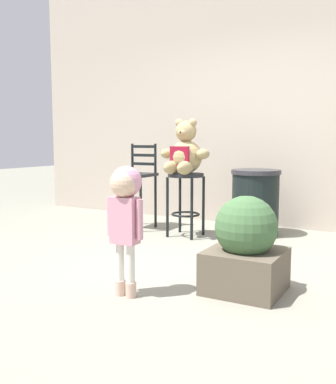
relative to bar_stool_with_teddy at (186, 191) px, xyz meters
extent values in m
plane|color=gray|center=(0.51, -1.13, -0.52)|extent=(24.00, 24.00, 0.00)
cube|color=#B7A998|center=(0.51, 1.18, 1.24)|extent=(6.97, 0.30, 3.52)
cylinder|color=#222428|center=(0.00, 0.00, 0.18)|extent=(0.41, 0.41, 0.04)
cylinder|color=black|center=(-0.15, -0.15, -0.18)|extent=(0.03, 0.03, 0.68)
cylinder|color=black|center=(0.15, -0.15, -0.18)|extent=(0.03, 0.03, 0.68)
cylinder|color=black|center=(-0.15, 0.15, -0.18)|extent=(0.03, 0.03, 0.68)
cylinder|color=black|center=(0.15, 0.15, -0.18)|extent=(0.03, 0.03, 0.68)
torus|color=black|center=(0.00, 0.00, -0.27)|extent=(0.33, 0.33, 0.02)
sphere|color=tan|center=(0.00, 0.00, 0.38)|extent=(0.37, 0.37, 0.37)
cube|color=maroon|center=(0.00, -0.15, 0.39)|extent=(0.23, 0.03, 0.22)
sphere|color=tan|center=(0.00, 0.00, 0.67)|extent=(0.23, 0.23, 0.23)
ellipsoid|color=tan|center=(0.00, -0.10, 0.66)|extent=(0.10, 0.07, 0.07)
sphere|color=black|center=(0.00, -0.13, 0.66)|extent=(0.03, 0.03, 0.03)
sphere|color=tan|center=(-0.08, 0.00, 0.76)|extent=(0.09, 0.09, 0.09)
sphere|color=tan|center=(0.08, 0.00, 0.76)|extent=(0.09, 0.09, 0.09)
ellipsoid|color=tan|center=(-0.22, -0.03, 0.42)|extent=(0.13, 0.21, 0.12)
ellipsoid|color=tan|center=(0.22, -0.03, 0.42)|extent=(0.13, 0.21, 0.12)
ellipsoid|color=tan|center=(-0.08, -0.18, 0.27)|extent=(0.13, 0.31, 0.15)
ellipsoid|color=tan|center=(0.08, -0.18, 0.27)|extent=(0.13, 0.31, 0.15)
cylinder|color=#D0AC96|center=(0.47, -1.95, -0.47)|extent=(0.08, 0.08, 0.11)
cylinder|color=silver|center=(0.47, -1.95, -0.28)|extent=(0.06, 0.06, 0.27)
cylinder|color=#D0AC96|center=(0.56, -1.95, -0.47)|extent=(0.08, 0.08, 0.11)
cylinder|color=silver|center=(0.56, -1.95, -0.28)|extent=(0.06, 0.06, 0.27)
cube|color=pink|center=(0.52, -1.95, 0.02)|extent=(0.19, 0.11, 0.32)
cylinder|color=pink|center=(0.40, -1.95, 0.04)|extent=(0.05, 0.05, 0.28)
cylinder|color=pink|center=(0.64, -1.95, 0.04)|extent=(0.05, 0.05, 0.28)
sphere|color=#D8B293|center=(0.52, -1.95, 0.28)|extent=(0.20, 0.20, 0.20)
sphere|color=pink|center=(0.52, -1.92, 0.29)|extent=(0.21, 0.21, 0.21)
cylinder|color=black|center=(0.67, 0.45, -0.17)|extent=(0.53, 0.53, 0.71)
cylinder|color=#2D2D33|center=(0.67, 0.45, 0.21)|extent=(0.56, 0.56, 0.05)
cube|color=#222428|center=(-0.73, 0.10, 0.15)|extent=(0.40, 0.40, 0.03)
cylinder|color=black|center=(-0.90, -0.07, -0.19)|extent=(0.03, 0.03, 0.65)
cylinder|color=black|center=(-0.56, -0.07, -0.19)|extent=(0.03, 0.03, 0.65)
cylinder|color=black|center=(-0.90, 0.27, -0.19)|extent=(0.03, 0.03, 0.65)
cylinder|color=black|center=(-0.56, 0.27, -0.19)|extent=(0.03, 0.03, 0.65)
cylinder|color=black|center=(-0.90, 0.27, 0.35)|extent=(0.03, 0.03, 0.36)
cylinder|color=black|center=(-0.56, 0.27, 0.35)|extent=(0.03, 0.03, 0.36)
cube|color=black|center=(-0.73, 0.27, 0.28)|extent=(0.34, 0.02, 0.04)
cube|color=black|center=(-0.73, 0.27, 0.38)|extent=(0.34, 0.02, 0.04)
cube|color=black|center=(-0.73, 0.27, 0.49)|extent=(0.34, 0.02, 0.04)
cube|color=brown|center=(1.21, -1.44, -0.37)|extent=(0.53, 0.53, 0.30)
sphere|color=#42673C|center=(1.21, -1.44, -0.05)|extent=(0.45, 0.45, 0.45)
camera|label=1|loc=(2.23, -4.40, 0.57)|focal=40.99mm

